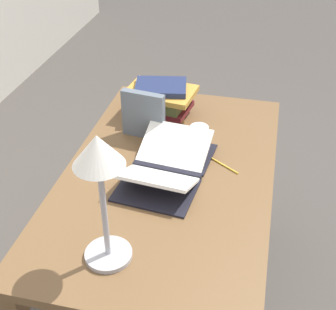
{
  "coord_description": "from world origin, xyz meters",
  "views": [
    {
      "loc": [
        -1.4,
        -0.32,
        1.86
      ],
      "look_at": [
        0.0,
        0.0,
        0.85
      ],
      "focal_mm": 50.0,
      "sensor_mm": 36.0,
      "label": 1
    }
  ],
  "objects_px": {
    "book_stack_tall": "(161,99)",
    "coffee_mug": "(199,136)",
    "reading_lamp": "(100,171)",
    "book_standing_upright": "(143,115)",
    "pencil": "(222,164)",
    "open_book": "(167,166)"
  },
  "relations": [
    {
      "from": "reading_lamp",
      "to": "book_standing_upright",
      "type": "bearing_deg",
      "value": 6.41
    },
    {
      "from": "reading_lamp",
      "to": "coffee_mug",
      "type": "distance_m",
      "value": 0.75
    },
    {
      "from": "book_standing_upright",
      "to": "coffee_mug",
      "type": "height_order",
      "value": "book_standing_upright"
    },
    {
      "from": "reading_lamp",
      "to": "coffee_mug",
      "type": "xyz_separation_m",
      "value": [
        0.68,
        -0.16,
        -0.29
      ]
    },
    {
      "from": "book_stack_tall",
      "to": "book_standing_upright",
      "type": "relative_size",
      "value": 1.55
    },
    {
      "from": "book_stack_tall",
      "to": "pencil",
      "type": "height_order",
      "value": "book_stack_tall"
    },
    {
      "from": "book_standing_upright",
      "to": "coffee_mug",
      "type": "relative_size",
      "value": 1.96
    },
    {
      "from": "book_stack_tall",
      "to": "pencil",
      "type": "xyz_separation_m",
      "value": [
        -0.32,
        -0.33,
        -0.08
      ]
    },
    {
      "from": "reading_lamp",
      "to": "coffee_mug",
      "type": "relative_size",
      "value": 4.19
    },
    {
      "from": "pencil",
      "to": "open_book",
      "type": "bearing_deg",
      "value": 114.83
    },
    {
      "from": "coffee_mug",
      "to": "pencil",
      "type": "height_order",
      "value": "coffee_mug"
    },
    {
      "from": "reading_lamp",
      "to": "pencil",
      "type": "bearing_deg",
      "value": -26.5
    },
    {
      "from": "book_stack_tall",
      "to": "coffee_mug",
      "type": "xyz_separation_m",
      "value": [
        -0.2,
        -0.21,
        -0.04
      ]
    },
    {
      "from": "book_stack_tall",
      "to": "open_book",
      "type": "bearing_deg",
      "value": -163.24
    },
    {
      "from": "book_standing_upright",
      "to": "book_stack_tall",
      "type": "bearing_deg",
      "value": -1.25
    },
    {
      "from": "book_standing_upright",
      "to": "reading_lamp",
      "type": "distance_m",
      "value": 0.73
    },
    {
      "from": "book_standing_upright",
      "to": "reading_lamp",
      "type": "bearing_deg",
      "value": -166.03
    },
    {
      "from": "open_book",
      "to": "coffee_mug",
      "type": "height_order",
      "value": "open_book"
    },
    {
      "from": "book_standing_upright",
      "to": "pencil",
      "type": "height_order",
      "value": "book_standing_upright"
    },
    {
      "from": "coffee_mug",
      "to": "pencil",
      "type": "bearing_deg",
      "value": -136.98
    },
    {
      "from": "book_standing_upright",
      "to": "pencil",
      "type": "xyz_separation_m",
      "value": [
        -0.13,
        -0.35,
        -0.1
      ]
    },
    {
      "from": "open_book",
      "to": "coffee_mug",
      "type": "relative_size",
      "value": 4.68
    }
  ]
}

